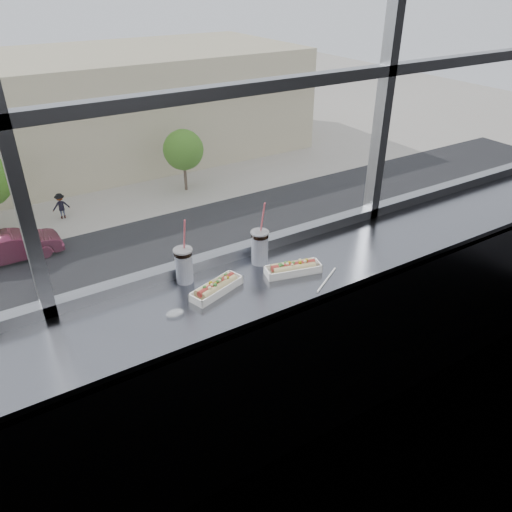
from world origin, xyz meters
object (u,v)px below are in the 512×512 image
loose_straw (327,280)px  tree_right (183,150)px  pedestrian_c (60,203)px  car_near_d (171,282)px  car_far_b (13,242)px  hotdog_tray_right (293,268)px  hotdog_tray_left (216,287)px  soda_cup_right (260,246)px  wrapper (175,313)px  soda_cup_left (184,264)px  car_near_c (17,334)px  car_near_e (298,243)px

loose_straw → tree_right: bearing=37.6°
pedestrian_c → tree_right: (8.39, 0.11, 1.88)m
car_near_d → car_far_b: bearing=38.5°
car_far_b → hotdog_tray_right: bearing=179.4°
hotdog_tray_left → tree_right: (12.03, 28.26, -9.24)m
soda_cup_right → wrapper: (-0.59, -0.19, -0.09)m
hotdog_tray_left → pedestrian_c: 30.48m
hotdog_tray_left → soda_cup_left: bearing=99.7°
soda_cup_left → car_near_c: soda_cup_left is taller
pedestrian_c → car_near_d: bearing=100.2°
hotdog_tray_left → car_near_e: (12.87, 16.26, -10.99)m
hotdog_tray_right → pedestrian_c: 30.48m
hotdog_tray_left → tree_right: 32.07m
hotdog_tray_left → car_far_b: bearing=71.2°
hotdog_tray_right → loose_straw: size_ratio=1.23×
soda_cup_left → loose_straw: size_ratio=1.42×
loose_straw → car_near_d: 20.46m
car_far_b → pedestrian_c: bearing=-40.9°
soda_cup_left → hotdog_tray_right: bearing=-23.6°
tree_right → hotdog_tray_right: bearing=-112.3°
soda_cup_right → tree_right: soda_cup_right is taller
hotdog_tray_left → car_near_e: hotdog_tray_left is taller
soda_cup_right → soda_cup_left: bearing=174.0°
hotdog_tray_left → car_far_b: 26.65m
car_near_e → tree_right: tree_right is taller
soda_cup_left → tree_right: soda_cup_left is taller
pedestrian_c → car_near_c: bearing=69.6°
soda_cup_right → car_near_e: soda_cup_right is taller
car_near_c → tree_right: size_ratio=1.30×
hotdog_tray_right → loose_straw: bearing=-41.2°
soda_cup_right → car_far_b: (0.02, 24.13, -11.12)m
car_near_c → car_far_b: bearing=-9.2°
soda_cup_right → wrapper: size_ratio=3.95×
wrapper → soda_cup_right: bearing=18.3°
car_near_d → tree_right: size_ratio=1.52×
soda_cup_left → loose_straw: (0.62, -0.38, -0.10)m
hotdog_tray_left → car_near_e: 23.47m
soda_cup_right → pedestrian_c: soda_cup_right is taller
hotdog_tray_right → car_far_b: 26.70m
soda_cup_right → car_far_b: bearing=89.9°
hotdog_tray_right → car_far_b: (-0.07, 24.31, -11.05)m
car_near_e → car_near_d: size_ratio=1.00×
loose_straw → car_near_c: 19.91m
wrapper → tree_right: size_ratio=0.02×
car_far_b → car_near_d: size_ratio=0.95×
hotdog_tray_left → wrapper: 0.26m
loose_straw → hotdog_tray_right: bearing=94.1°
soda_cup_left → car_near_d: size_ratio=0.06×
car_far_b → tree_right: (11.67, 4.00, 1.81)m
car_near_c → tree_right: (12.81, 12.00, 1.91)m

